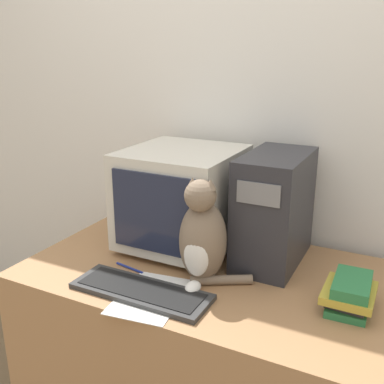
% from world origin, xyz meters
% --- Properties ---
extents(wall_back, '(7.00, 0.05, 2.50)m').
position_xyz_m(wall_back, '(0.00, 0.86, 1.25)').
color(wall_back, silver).
rests_on(wall_back, ground_plane).
extents(desk, '(1.36, 0.79, 0.72)m').
position_xyz_m(desk, '(0.00, 0.40, 0.36)').
color(desk, '#9E7047').
rests_on(desk, ground_plane).
extents(crt_monitor, '(0.43, 0.45, 0.41)m').
position_xyz_m(crt_monitor, '(-0.19, 0.54, 0.93)').
color(crt_monitor, beige).
rests_on(crt_monitor, desk).
extents(computer_tower, '(0.22, 0.40, 0.42)m').
position_xyz_m(computer_tower, '(0.18, 0.58, 0.93)').
color(computer_tower, '#28282D').
rests_on(computer_tower, desk).
extents(keyboard, '(0.49, 0.17, 0.02)m').
position_xyz_m(keyboard, '(-0.13, 0.14, 0.73)').
color(keyboard, '#2D2D2D').
rests_on(keyboard, desk).
extents(cat, '(0.27, 0.24, 0.39)m').
position_xyz_m(cat, '(0.01, 0.32, 0.88)').
color(cat, '#7A6651').
rests_on(cat, desk).
extents(book_stack, '(0.16, 0.19, 0.11)m').
position_xyz_m(book_stack, '(0.51, 0.36, 0.77)').
color(book_stack, '#28703D').
rests_on(book_stack, desk).
extents(pen, '(0.13, 0.03, 0.01)m').
position_xyz_m(pen, '(-0.27, 0.27, 0.72)').
color(pen, navy).
rests_on(pen, desk).
extents(paper_sheet, '(0.25, 0.32, 0.00)m').
position_xyz_m(paper_sheet, '(-0.09, 0.13, 0.72)').
color(paper_sheet, white).
rests_on(paper_sheet, desk).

